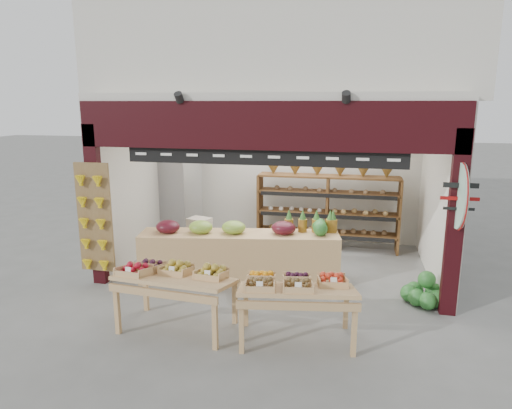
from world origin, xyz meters
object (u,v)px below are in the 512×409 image
object	(u,v)px
cardboard_stack	(209,242)
display_table_left	(171,275)
display_table_right	(292,286)
refrigerator	(178,195)
watermelon_pile	(424,293)
back_shelving	(328,194)
mid_counter	(239,254)

from	to	relation	value
cardboard_stack	display_table_left	distance (m)	3.03
cardboard_stack	display_table_right	bearing A→B (deg)	-54.98
refrigerator	display_table_right	size ratio (longest dim) A/B	1.26
display_table_right	watermelon_pile	size ratio (longest dim) A/B	2.43
back_shelving	mid_counter	xyz separation A→B (m)	(-1.33, -2.12, -0.69)
refrigerator	cardboard_stack	distance (m)	1.50
display_table_right	display_table_left	bearing A→B (deg)	179.36
refrigerator	mid_counter	size ratio (longest dim) A/B	0.58
cardboard_stack	display_table_left	world-z (taller)	display_table_left
cardboard_stack	mid_counter	world-z (taller)	mid_counter
back_shelving	refrigerator	distance (m)	3.25
back_shelving	display_table_left	bearing A→B (deg)	-114.98
cardboard_stack	refrigerator	bearing A→B (deg)	137.91
mid_counter	display_table_left	distance (m)	1.86
mid_counter	display_table_left	xyz separation A→B (m)	(-0.48, -1.77, 0.27)
mid_counter	back_shelving	bearing A→B (deg)	57.77
cardboard_stack	watermelon_pile	distance (m)	4.17
back_shelving	display_table_right	distance (m)	3.94
mid_counter	display_table_left	bearing A→B (deg)	-105.09
mid_counter	display_table_right	distance (m)	2.15
refrigerator	mid_counter	distance (m)	2.86
back_shelving	display_table_right	size ratio (longest dim) A/B	1.84
back_shelving	cardboard_stack	distance (m)	2.60
refrigerator	back_shelving	bearing A→B (deg)	13.14
cardboard_stack	watermelon_pile	size ratio (longest dim) A/B	1.74
mid_counter	watermelon_pile	world-z (taller)	mid_counter
refrigerator	display_table_right	bearing A→B (deg)	-39.30
mid_counter	cardboard_stack	bearing A→B (deg)	128.17
refrigerator	display_table_right	world-z (taller)	refrigerator
back_shelving	cardboard_stack	size ratio (longest dim) A/B	2.57
back_shelving	mid_counter	bearing A→B (deg)	-122.23
back_shelving	display_table_right	world-z (taller)	back_shelving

